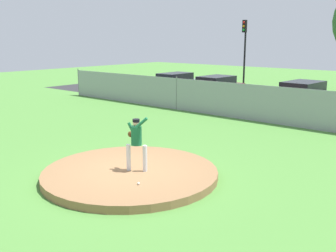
{
  "coord_description": "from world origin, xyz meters",
  "views": [
    {
      "loc": [
        8.21,
        -7.91,
        4.14
      ],
      "look_at": [
        -0.27,
        2.1,
        1.2
      ],
      "focal_mm": 41.7,
      "sensor_mm": 36.0,
      "label": 1
    }
  ],
  "objects_px": {
    "baseball": "(138,183)",
    "parked_car_red": "(302,97)",
    "pitcher_youth": "(136,139)",
    "traffic_light_near": "(244,45)",
    "parked_car_slate": "(175,85)",
    "parked_car_burgundy": "(216,88)",
    "traffic_cone_orange": "(234,102)"
  },
  "relations": [
    {
      "from": "pitcher_youth",
      "to": "parked_car_burgundy",
      "type": "relative_size",
      "value": 0.37
    },
    {
      "from": "baseball",
      "to": "parked_car_burgundy",
      "type": "bearing_deg",
      "value": 116.44
    },
    {
      "from": "pitcher_youth",
      "to": "traffic_cone_orange",
      "type": "height_order",
      "value": "pitcher_youth"
    },
    {
      "from": "baseball",
      "to": "parked_car_slate",
      "type": "distance_m",
      "value": 18.95
    },
    {
      "from": "parked_car_slate",
      "to": "parked_car_red",
      "type": "xyz_separation_m",
      "value": [
        9.63,
        0.13,
        0.0
      ]
    },
    {
      "from": "parked_car_slate",
      "to": "baseball",
      "type": "bearing_deg",
      "value": -53.76
    },
    {
      "from": "baseball",
      "to": "parked_car_red",
      "type": "bearing_deg",
      "value": 95.81
    },
    {
      "from": "parked_car_slate",
      "to": "parked_car_red",
      "type": "relative_size",
      "value": 0.96
    },
    {
      "from": "parked_car_slate",
      "to": "parked_car_burgundy",
      "type": "distance_m",
      "value": 3.46
    },
    {
      "from": "pitcher_youth",
      "to": "parked_car_red",
      "type": "relative_size",
      "value": 0.35
    },
    {
      "from": "parked_car_burgundy",
      "to": "baseball",
      "type": "bearing_deg",
      "value": -63.56
    },
    {
      "from": "pitcher_youth",
      "to": "baseball",
      "type": "height_order",
      "value": "pitcher_youth"
    },
    {
      "from": "parked_car_burgundy",
      "to": "traffic_cone_orange",
      "type": "distance_m",
      "value": 2.75
    },
    {
      "from": "parked_car_burgundy",
      "to": "traffic_cone_orange",
      "type": "height_order",
      "value": "parked_car_burgundy"
    },
    {
      "from": "pitcher_youth",
      "to": "parked_car_slate",
      "type": "height_order",
      "value": "pitcher_youth"
    },
    {
      "from": "parked_car_red",
      "to": "traffic_light_near",
      "type": "height_order",
      "value": "traffic_light_near"
    },
    {
      "from": "parked_car_red",
      "to": "traffic_cone_orange",
      "type": "relative_size",
      "value": 8.77
    },
    {
      "from": "pitcher_youth",
      "to": "baseball",
      "type": "xyz_separation_m",
      "value": [
        0.87,
        -0.81,
        -0.95
      ]
    },
    {
      "from": "parked_car_burgundy",
      "to": "parked_car_red",
      "type": "relative_size",
      "value": 0.95
    },
    {
      "from": "baseball",
      "to": "pitcher_youth",
      "type": "bearing_deg",
      "value": 137.03
    },
    {
      "from": "pitcher_youth",
      "to": "traffic_light_near",
      "type": "relative_size",
      "value": 0.31
    },
    {
      "from": "pitcher_youth",
      "to": "parked_car_slate",
      "type": "distance_m",
      "value": 17.78
    },
    {
      "from": "baseball",
      "to": "traffic_light_near",
      "type": "height_order",
      "value": "traffic_light_near"
    },
    {
      "from": "parked_car_burgundy",
      "to": "traffic_light_near",
      "type": "distance_m",
      "value": 4.74
    },
    {
      "from": "parked_car_red",
      "to": "parked_car_slate",
      "type": "bearing_deg",
      "value": -179.2
    },
    {
      "from": "pitcher_youth",
      "to": "baseball",
      "type": "relative_size",
      "value": 22.81
    },
    {
      "from": "baseball",
      "to": "parked_car_slate",
      "type": "bearing_deg",
      "value": 126.24
    },
    {
      "from": "parked_car_red",
      "to": "traffic_light_near",
      "type": "relative_size",
      "value": 0.88
    },
    {
      "from": "pitcher_youth",
      "to": "traffic_cone_orange",
      "type": "bearing_deg",
      "value": 109.01
    },
    {
      "from": "traffic_light_near",
      "to": "baseball",
      "type": "bearing_deg",
      "value": -68.09
    },
    {
      "from": "pitcher_youth",
      "to": "baseball",
      "type": "distance_m",
      "value": 1.53
    },
    {
      "from": "parked_car_red",
      "to": "traffic_light_near",
      "type": "bearing_deg",
      "value": 147.82
    }
  ]
}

